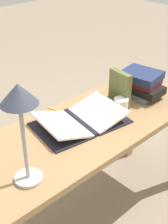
% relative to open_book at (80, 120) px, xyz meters
% --- Properties ---
extents(ground_plane, '(12.00, 12.00, 0.00)m').
position_rel_open_book_xyz_m(ground_plane, '(-0.02, 0.03, -0.76)').
color(ground_plane, gray).
extents(reading_desk, '(1.53, 0.58, 0.73)m').
position_rel_open_book_xyz_m(reading_desk, '(-0.02, 0.03, -0.13)').
color(reading_desk, '#937047').
rests_on(reading_desk, ground_plane).
extents(open_book, '(0.55, 0.40, 0.08)m').
position_rel_open_book_xyz_m(open_book, '(0.00, 0.00, 0.00)').
color(open_book, black).
rests_on(open_book, reading_desk).
extents(book_stack_tall, '(0.24, 0.30, 0.16)m').
position_rel_open_book_xyz_m(book_stack_tall, '(-0.51, 0.01, 0.06)').
color(book_stack_tall, slate).
rests_on(book_stack_tall, reading_desk).
extents(book_standing_upright, '(0.05, 0.16, 0.22)m').
position_rel_open_book_xyz_m(book_standing_upright, '(-0.32, 0.00, 0.09)').
color(book_standing_upright, brown).
rests_on(book_standing_upright, reading_desk).
extents(reading_lamp, '(0.15, 0.15, 0.46)m').
position_rel_open_book_xyz_m(reading_lamp, '(0.47, 0.17, 0.34)').
color(reading_lamp, '#ADADB2').
rests_on(reading_lamp, reading_desk).
extents(coffee_mug, '(0.11, 0.09, 0.08)m').
position_rel_open_book_xyz_m(coffee_mug, '(-0.26, 0.06, 0.02)').
color(coffee_mug, white).
rests_on(coffee_mug, reading_desk).
extents(pencil, '(0.05, 0.14, 0.01)m').
position_rel_open_book_xyz_m(pencil, '(0.01, -0.19, -0.02)').
color(pencil, gold).
rests_on(pencil, reading_desk).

